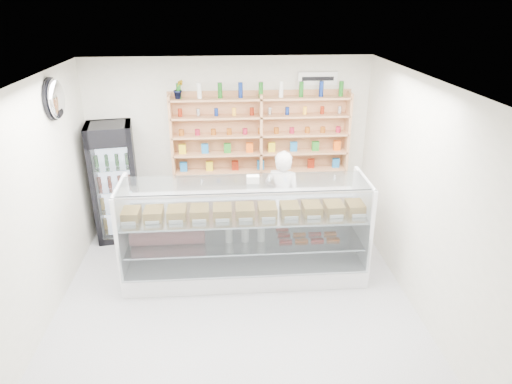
{
  "coord_description": "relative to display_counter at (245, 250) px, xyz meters",
  "views": [
    {
      "loc": [
        -0.1,
        -4.66,
        3.63
      ],
      "look_at": [
        0.32,
        0.9,
        1.23
      ],
      "focal_mm": 32.0,
      "sensor_mm": 36.0,
      "label": 1
    }
  ],
  "objects": [
    {
      "name": "room",
      "position": [
        -0.16,
        -0.84,
        1.02
      ],
      "size": [
        5.0,
        5.0,
        5.0
      ],
      "color": "silver",
      "rests_on": "ground"
    },
    {
      "name": "drinks_cooler",
      "position": [
        -1.98,
        1.3,
        0.56
      ],
      "size": [
        0.77,
        0.76,
        1.87
      ],
      "rotation": [
        0.0,
        0.0,
        0.16
      ],
      "color": "black",
      "rests_on": "floor"
    },
    {
      "name": "potted_plant",
      "position": [
        -0.91,
        1.5,
        1.96
      ],
      "size": [
        0.2,
        0.18,
        0.29
      ],
      "primitive_type": "imported",
      "rotation": [
        0.0,
        0.0,
        0.39
      ],
      "color": "#1E6626",
      "rests_on": "wall_shelving"
    },
    {
      "name": "display_counter",
      "position": [
        0.0,
        0.0,
        0.0
      ],
      "size": [
        3.26,
        0.98,
        1.42
      ],
      "color": "white",
      "rests_on": "floor"
    },
    {
      "name": "wall_sign",
      "position": [
        1.24,
        1.63,
        2.07
      ],
      "size": [
        0.62,
        0.03,
        0.2
      ],
      "primitive_type": "cube",
      "color": "white",
      "rests_on": "back_wall"
    },
    {
      "name": "shop_worker",
      "position": [
        0.62,
        0.79,
        0.4
      ],
      "size": [
        0.67,
        0.56,
        1.56
      ],
      "primitive_type": "imported",
      "rotation": [
        0.0,
        0.0,
        2.74
      ],
      "color": "silver",
      "rests_on": "floor"
    },
    {
      "name": "security_mirror",
      "position": [
        -2.33,
        0.36,
        2.07
      ],
      "size": [
        0.15,
        0.5,
        0.5
      ],
      "primitive_type": "ellipsoid",
      "color": "silver",
      "rests_on": "left_wall"
    },
    {
      "name": "wall_shelving",
      "position": [
        0.34,
        1.5,
        1.21
      ],
      "size": [
        2.84,
        0.28,
        1.33
      ],
      "color": "tan",
      "rests_on": "back_wall"
    }
  ]
}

